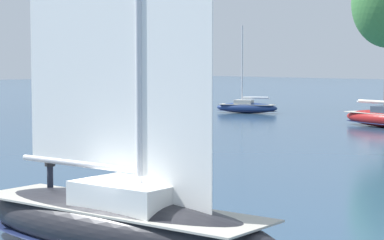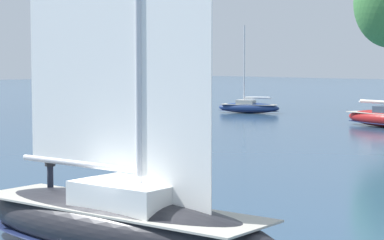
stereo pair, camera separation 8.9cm
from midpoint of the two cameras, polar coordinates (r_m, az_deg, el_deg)
sailboat_main at (r=22.22m, az=-5.77°, el=-7.36°), size 11.59×4.89×15.42m
sailboat_moored_near_marina at (r=67.82m, az=14.37°, el=0.17°), size 9.20×4.14×12.22m
sailboat_moored_outer_mooring at (r=83.79m, az=4.15°, el=0.98°), size 7.27×4.86×9.78m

